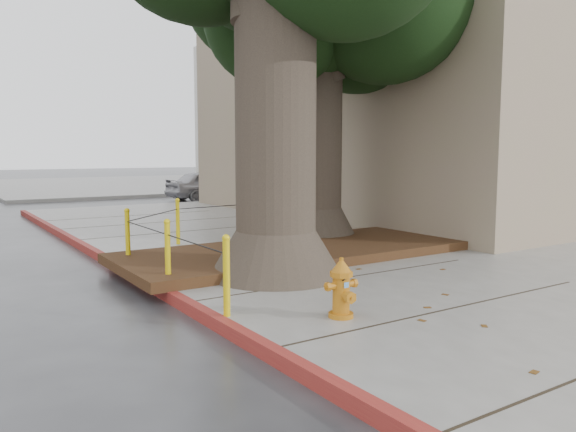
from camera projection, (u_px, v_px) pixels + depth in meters
name	position (u px, v px, depth m)	size (l,w,h in m)	color
ground	(422.00, 328.00, 6.46)	(140.00, 140.00, 0.00)	#28282B
sidewalk_main	(534.00, 245.00, 11.81)	(16.00, 26.00, 0.15)	slate
sidewalk_far	(128.00, 184.00, 34.64)	(16.00, 20.00, 0.15)	slate
curb_red	(175.00, 299.00, 7.44)	(0.14, 26.00, 0.16)	maroon
planter_bed	(297.00, 251.00, 10.17)	(6.40, 2.60, 0.16)	black
building_corner	(447.00, 61.00, 18.42)	(12.00, 13.00, 10.00)	gray
building_side_white	(298.00, 114.00, 36.28)	(10.00, 10.00, 9.00)	silver
building_side_grey	(318.00, 102.00, 44.37)	(12.00, 14.00, 12.00)	slate
tree_far	(327.00, 8.00, 11.76)	(4.50, 3.80, 7.17)	#4C3F33
bollard_ring	(195.00, 232.00, 9.55)	(3.79, 5.39, 0.95)	#DBBC0C
fire_hydrant	(341.00, 288.00, 6.32)	(0.36, 0.32, 0.69)	#C27113
car_silver	(210.00, 185.00, 24.00)	(1.51, 3.76, 1.28)	#A6A6AB
car_red	(319.00, 183.00, 27.42)	(1.18, 3.37, 1.11)	maroon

